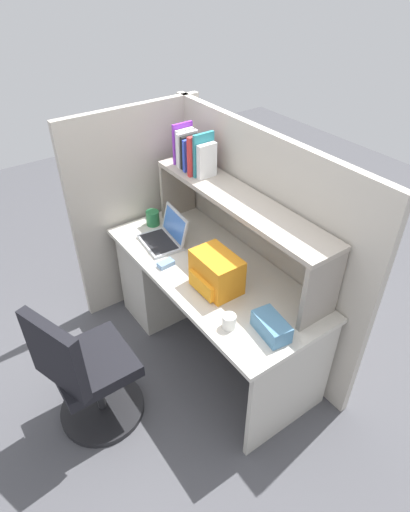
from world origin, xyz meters
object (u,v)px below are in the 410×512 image
at_px(backpack, 216,273).
at_px(tissue_box, 271,326).
at_px(laptop, 165,236).
at_px(computer_mouse, 166,264).
at_px(snack_canister, 153,218).
at_px(office_chair, 87,376).
at_px(paper_cup, 229,321).

xyz_separation_m(backpack, tissue_box, (0.47, 0.02, -0.06)).
bearing_deg(laptop, computer_mouse, -30.96).
bearing_deg(backpack, snack_canister, 176.87).
relative_size(laptop, computer_mouse, 3.21).
height_order(computer_mouse, tissue_box, tissue_box).
height_order(backpack, snack_canister, backpack).
relative_size(snack_canister, office_chair, 0.12).
distance_m(backpack, paper_cup, 0.34).
bearing_deg(tissue_box, office_chair, -116.23).
relative_size(computer_mouse, snack_canister, 0.96).
xyz_separation_m(tissue_box, snack_canister, (-1.30, 0.03, 0.00)).
height_order(backpack, office_chair, backpack).
bearing_deg(office_chair, backpack, -116.44).
height_order(laptop, backpack, backpack).
height_order(laptop, snack_canister, laptop).
height_order(laptop, computer_mouse, laptop).
bearing_deg(snack_canister, tissue_box, -1.31).
xyz_separation_m(computer_mouse, paper_cup, (0.66, -0.00, 0.03)).
height_order(laptop, paper_cup, laptop).
xyz_separation_m(laptop, computer_mouse, (0.23, -0.14, -0.03)).
xyz_separation_m(backpack, snack_canister, (-0.83, 0.05, -0.06)).
bearing_deg(paper_cup, computer_mouse, 179.85).
xyz_separation_m(laptop, backpack, (0.58, -0.00, 0.06)).
bearing_deg(backpack, laptop, 179.78).
distance_m(laptop, paper_cup, 0.90).
xyz_separation_m(computer_mouse, tissue_box, (0.82, 0.15, 0.03)).
distance_m(laptop, computer_mouse, 0.27).
bearing_deg(snack_canister, office_chair, -50.58).
bearing_deg(laptop, office_chair, -60.48).
xyz_separation_m(laptop, tissue_box, (1.05, 0.01, -0.00)).
height_order(computer_mouse, office_chair, office_chair).
relative_size(backpack, snack_canister, 2.78).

